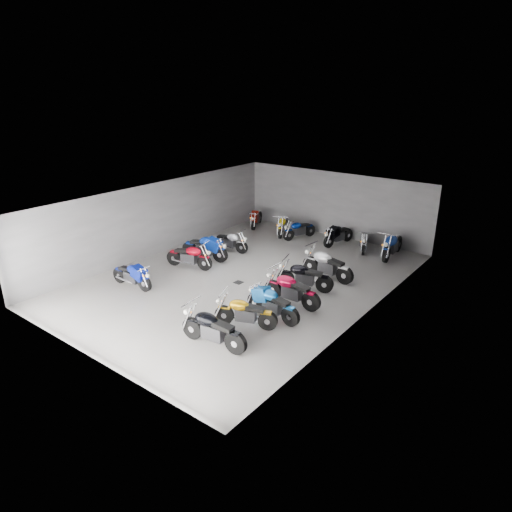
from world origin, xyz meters
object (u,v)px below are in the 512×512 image
object	(u,v)px
motorcycle_right_f	(327,265)
motorcycle_back_c	(299,229)
motorcycle_back_b	(283,225)
motorcycle_right_e	(304,277)
motorcycle_back_f	(392,245)
motorcycle_back_d	(338,235)
motorcycle_left_d	(190,256)
motorcycle_right_c	(272,304)
motorcycle_right_b	(245,313)
motorcycle_right_d	(291,290)
motorcycle_left_f	(229,241)
motorcycle_left_b	(132,275)
motorcycle_back_e	(364,241)
motorcycle_right_a	(212,329)
drain_grate	(238,282)
motorcycle_back_a	(256,218)
motorcycle_left_e	(205,248)

from	to	relation	value
motorcycle_right_f	motorcycle_back_c	world-z (taller)	motorcycle_right_f
motorcycle_back_b	motorcycle_back_c	distance (m)	1.02
motorcycle_right_e	motorcycle_right_f	world-z (taller)	motorcycle_right_f
motorcycle_back_f	motorcycle_right_e	bearing A→B (deg)	72.13
motorcycle_right_f	motorcycle_back_d	world-z (taller)	motorcycle_right_f
motorcycle_left_d	motorcycle_right_f	distance (m)	5.64
motorcycle_right_c	motorcycle_back_d	world-z (taller)	motorcycle_right_c
motorcycle_right_b	motorcycle_back_c	distance (m)	9.17
motorcycle_right_d	motorcycle_left_f	bearing A→B (deg)	62.55
motorcycle_left_b	motorcycle_back_e	size ratio (longest dim) A/B	1.12
motorcycle_back_b	motorcycle_right_a	bearing A→B (deg)	89.91
motorcycle_right_f	motorcycle_right_b	bearing A→B (deg)	-176.60
motorcycle_left_f	motorcycle_right_c	world-z (taller)	motorcycle_right_c
motorcycle_left_d	motorcycle_back_d	bearing A→B (deg)	137.57
motorcycle_left_d	motorcycle_back_d	world-z (taller)	motorcycle_left_d
motorcycle_back_d	motorcycle_back_e	size ratio (longest dim) A/B	1.13
motorcycle_left_b	motorcycle_left_f	distance (m)	5.25
motorcycle_left_b	motorcycle_back_f	xyz separation A→B (m)	(6.50, 9.03, 0.08)
motorcycle_right_b	motorcycle_right_a	bearing A→B (deg)	156.77
motorcycle_back_c	motorcycle_back_e	world-z (taller)	motorcycle_back_c
motorcycle_right_c	motorcycle_right_a	bearing A→B (deg)	175.95
motorcycle_back_c	motorcycle_back_b	bearing A→B (deg)	15.52
motorcycle_back_e	motorcycle_right_a	bearing A→B (deg)	66.37
motorcycle_right_e	motorcycle_back_e	world-z (taller)	motorcycle_right_e
drain_grate	motorcycle_left_f	bearing A→B (deg)	136.06
motorcycle_back_a	motorcycle_back_b	xyz separation A→B (m)	(1.91, -0.28, 0.01)
motorcycle_right_c	motorcycle_back_c	size ratio (longest dim) A/B	1.14
motorcycle_left_e	motorcycle_right_b	size ratio (longest dim) A/B	1.14
motorcycle_left_b	motorcycle_right_e	world-z (taller)	motorcycle_right_e
motorcycle_right_d	motorcycle_back_e	bearing A→B (deg)	4.24
motorcycle_right_e	motorcycle_left_b	bearing A→B (deg)	109.20
motorcycle_back_c	motorcycle_left_f	bearing A→B (deg)	85.40
motorcycle_left_d	motorcycle_right_b	xyz separation A→B (m)	(4.92, -2.46, -0.02)
motorcycle_left_e	motorcycle_back_e	xyz separation A→B (m)	(4.96, 5.33, -0.08)
motorcycle_right_d	motorcycle_back_f	distance (m)	6.67
motorcycle_left_e	motorcycle_back_d	distance (m)	6.44
motorcycle_left_d	motorcycle_right_d	world-z (taller)	motorcycle_right_d
motorcycle_left_d	motorcycle_back_e	bearing A→B (deg)	129.31
motorcycle_back_e	motorcycle_back_f	size ratio (longest dim) A/B	0.77
motorcycle_back_c	motorcycle_back_e	distance (m)	3.31
motorcycle_right_a	motorcycle_back_b	size ratio (longest dim) A/B	1.17
motorcycle_left_d	motorcycle_back_a	distance (m)	6.55
motorcycle_back_c	motorcycle_back_e	size ratio (longest dim) A/B	1.05
motorcycle_left_e	motorcycle_right_f	size ratio (longest dim) A/B	0.97
motorcycle_right_f	drain_grate	bearing A→B (deg)	139.71
motorcycle_left_d	motorcycle_right_d	bearing A→B (deg)	73.28
motorcycle_right_e	motorcycle_back_a	size ratio (longest dim) A/B	1.13
motorcycle_back_b	motorcycle_left_f	bearing A→B (deg)	58.03
drain_grate	motorcycle_right_d	xyz separation A→B (m)	(2.62, -0.31, 0.54)
motorcycle_left_f	motorcycle_back_f	world-z (taller)	motorcycle_back_f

